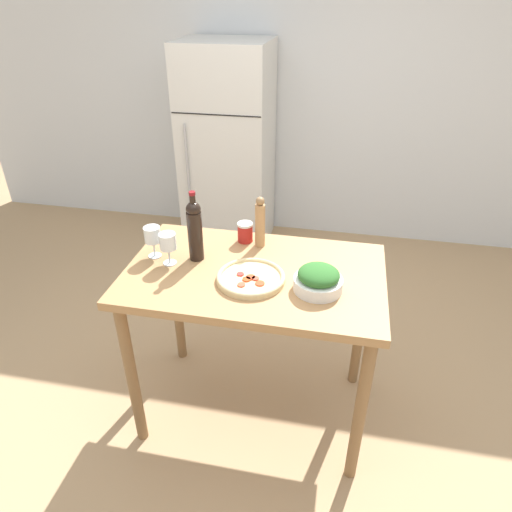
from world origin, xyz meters
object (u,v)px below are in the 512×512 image
Objects in this scene: wine_glass_near at (168,243)px; pepper_mill at (260,223)px; wine_bottle at (195,229)px; refrigerator at (228,151)px; salt_canister at (245,232)px; homemade_pizza at (251,278)px; salad_bowl at (318,280)px; wine_glass_far at (153,236)px.

pepper_mill is (0.39, 0.26, 0.02)m from wine_glass_near.
wine_glass_near is (-0.11, -0.07, -0.05)m from wine_bottle.
wine_glass_near is (0.20, -1.90, 0.17)m from refrigerator.
refrigerator is 6.40× the size of pepper_mill.
refrigerator is at bearing 96.15° from wine_glass_near.
pepper_mill is 0.12m from salt_canister.
wine_glass_near is 0.42m from salt_canister.
wine_bottle is at bearing 155.52° from homemade_pizza.
wine_bottle reaches higher than pepper_mill.
salad_bowl is 0.55m from salt_canister.
salt_canister is (0.31, 0.29, -0.06)m from wine_glass_near.
salad_bowl is (0.32, -0.34, -0.08)m from pepper_mill.
homemade_pizza is at bearing -9.31° from wine_glass_near.
salt_canister is at bearing 106.93° from homemade_pizza.
wine_glass_near is 0.72m from salad_bowl.
wine_glass_near is at bearing -146.67° from pepper_mill.
salt_canister is (-0.11, 0.35, 0.04)m from homemade_pizza.
wine_bottle is 1.63× the size of salad_bowl.
wine_glass_near is 0.11m from wine_glass_far.
salad_bowl is 0.30m from homemade_pizza.
wine_glass_near is 0.51× the size of homemade_pizza.
homemade_pizza is (0.30, -0.14, -0.15)m from wine_bottle.
pepper_mill is at bearing 34.12° from wine_bottle.
wine_glass_near is 1.53× the size of salt_canister.
wine_bottle is 0.34m from pepper_mill.
pepper_mill reaches higher than homemade_pizza.
wine_glass_far is at bearing -86.65° from refrigerator.
pepper_mill is at bearing -70.07° from refrigerator.
salad_bowl reaches higher than salt_canister.
homemade_pizza is (-0.30, 0.01, -0.04)m from salad_bowl.
refrigerator is 2.07m from homemade_pizza.
wine_bottle is at bearing -145.88° from pepper_mill.
pepper_mill is at bearing 94.16° from homemade_pizza.
pepper_mill is at bearing 23.18° from wine_glass_far.
refrigerator is 10.79× the size of wine_glass_near.
pepper_mill is at bearing 33.33° from wine_glass_near.
salad_bowl is at bearing -46.06° from pepper_mill.
wine_glass_far is 0.53m from pepper_mill.
wine_glass_near is 0.47m from pepper_mill.
salad_bowl is (0.92, -1.98, 0.11)m from refrigerator.
wine_glass_far is (-0.10, 0.05, 0.00)m from wine_glass_near.
wine_bottle reaches higher than wine_glass_far.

